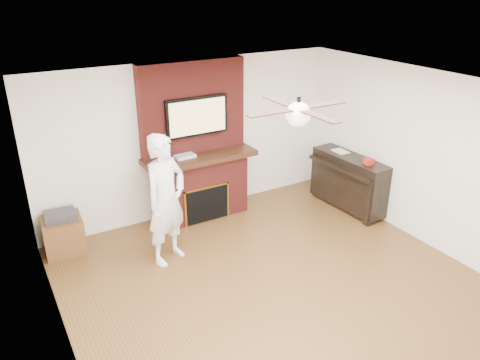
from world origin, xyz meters
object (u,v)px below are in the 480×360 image
person (166,200)px  piano (349,181)px  fireplace (197,158)px  side_table (63,233)px

person → piano: size_ratio=1.27×
fireplace → piano: bearing=-24.7°
side_table → piano: bearing=-9.0°
fireplace → piano: (2.27, -1.05, -0.50)m
piano → fireplace: bearing=151.9°
fireplace → side_table: 2.27m
side_table → piano: (4.43, -0.98, 0.21)m
person → piano: bearing=-26.1°
side_table → person: bearing=-33.9°
fireplace → piano: fireplace is taller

